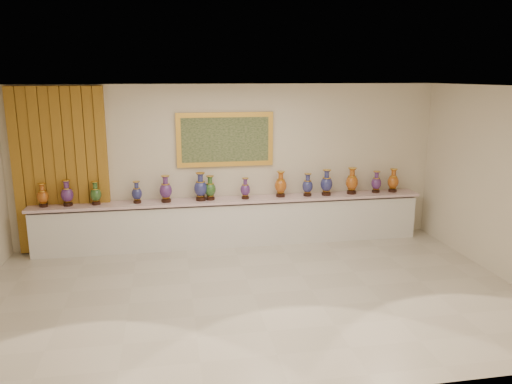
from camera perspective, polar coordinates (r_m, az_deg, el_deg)
ground at (r=7.51m, az=-0.37°, el=-11.60°), size 8.00×8.00×0.00m
room at (r=9.41m, az=-18.59°, el=2.89°), size 8.00×8.00×8.00m
counter at (r=9.46m, az=-2.70°, el=-3.48°), size 7.28×0.48×0.90m
vase_0 at (r=9.48m, az=-23.19°, el=-0.45°), size 0.24×0.24×0.42m
vase_1 at (r=9.39m, az=-20.78°, el=-0.24°), size 0.22×0.22×0.46m
vase_2 at (r=9.31m, az=-17.85°, el=-0.23°), size 0.24×0.24×0.42m
vase_3 at (r=9.23m, az=-13.46°, el=-0.14°), size 0.22×0.22×0.40m
vase_4 at (r=9.18m, az=-10.27°, el=0.21°), size 0.29×0.29×0.49m
vase_5 at (r=9.20m, az=-6.35°, el=0.46°), size 0.30×0.30×0.52m
vase_6 at (r=9.24m, az=-5.26°, el=0.34°), size 0.23×0.23×0.45m
vase_7 at (r=9.28m, az=-1.23°, el=0.29°), size 0.19×0.19×0.40m
vase_8 at (r=9.45m, az=2.83°, el=0.78°), size 0.24×0.24×0.49m
vase_9 at (r=9.55m, az=5.91°, el=0.71°), size 0.23×0.23×0.44m
vase_10 at (r=9.65m, az=8.06°, el=0.94°), size 0.29×0.29×0.50m
vase_11 at (r=9.85m, az=10.90°, el=1.12°), size 0.27×0.27×0.51m
vase_12 at (r=10.07m, az=13.58°, el=1.02°), size 0.23×0.23×0.42m
vase_13 at (r=10.20m, az=15.40°, el=1.17°), size 0.28×0.28×0.46m
label_card at (r=9.16m, az=-13.88°, el=-1.41°), size 0.10×0.06×0.00m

